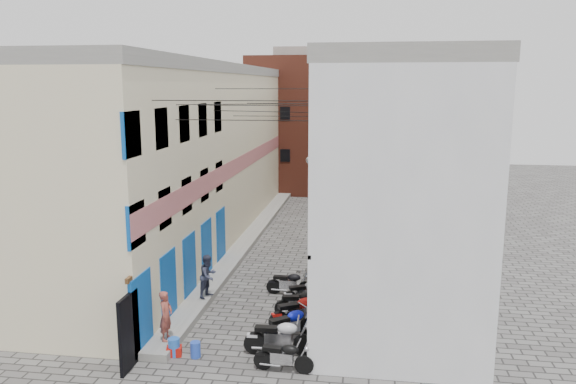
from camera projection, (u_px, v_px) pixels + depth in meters
The scene contains 21 objects.
ground at pixel (220, 367), 16.06m from camera, with size 90.00×90.00×0.00m, color #4F4D4B.
plinth at pixel (249, 239), 28.96m from camera, with size 0.90×26.00×0.25m, color gray.
building_left at pixel (191, 154), 28.52m from camera, with size 5.10×27.00×9.00m.
building_right at pixel (390, 158), 27.10m from camera, with size 5.94×26.00×9.00m.
building_far_brick_left at pixel (291, 124), 42.61m from camera, with size 6.00×6.00×10.00m, color brown.
building_far_brick_right at pixel (358, 136), 44.01m from camera, with size 5.00×6.00×8.00m, color brown.
building_far_concrete at pixel (324, 114), 48.05m from camera, with size 8.00×5.00×11.00m, color gray.
far_shopfront at pixel (313, 180), 40.31m from camera, with size 2.00×0.30×2.40m, color black.
overhead_wires at pixel (268, 106), 22.14m from camera, with size 5.80×13.02×1.32m.
motorcycle_a at pixel (283, 355), 15.75m from camera, with size 0.55×1.74×1.01m, color black, non-canonical shape.
motorcycle_b at pixel (280, 335), 16.70m from camera, with size 0.68×2.17×1.26m, color #B9B9BE, non-canonical shape.
motorcycle_c at pixel (290, 323), 17.63m from camera, with size 0.64×2.03×1.18m, color #0D18C7, non-canonical shape.
motorcycle_d at pixel (300, 310), 18.59m from camera, with size 0.68×2.15×1.24m, color #AF110C, non-canonical shape.
motorcycle_e at pixel (301, 302), 19.54m from camera, with size 0.58×1.83×1.06m, color black, non-canonical shape.
motorcycle_f at pixel (306, 291), 20.52m from camera, with size 0.59×1.87×1.08m, color #B8B7BC, non-canonical shape.
motorcycle_g at pixel (289, 282), 21.54m from camera, with size 0.57×1.79×1.04m, color black, non-canonical shape.
person_a at pixel (166, 316), 17.12m from camera, with size 0.57×0.37×1.56m, color #9C4538.
person_b at pixel (208, 276), 20.61m from camera, with size 0.78×0.61×1.61m, color #32364B.
water_jug_near at pixel (195, 350), 16.63m from camera, with size 0.30×0.30×0.48m, color blue.
water_jug_far at pixel (174, 347), 16.72m from camera, with size 0.35×0.35×0.55m, color blue.
red_crate at pixel (174, 351), 16.74m from camera, with size 0.45×0.33×0.28m, color #AE130C.
Camera 1 is at (4.13, -14.37, 7.96)m, focal length 35.00 mm.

